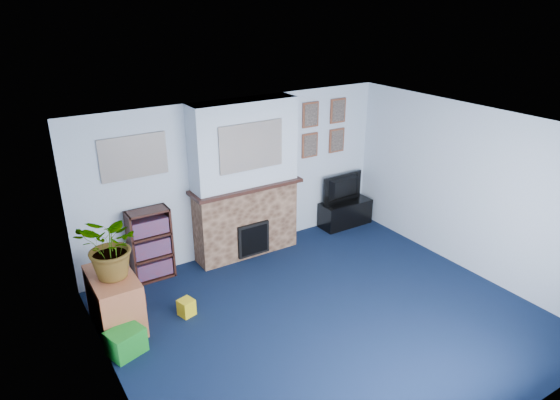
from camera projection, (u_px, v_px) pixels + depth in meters
floor at (326, 318)px, 6.26m from camera, size 5.00×4.50×0.01m
ceiling at (334, 131)px, 5.34m from camera, size 5.00×4.50×0.01m
wall_back at (239, 177)px, 7.56m from camera, size 5.00×0.04×2.40m
wall_front at (499, 335)px, 4.04m from camera, size 5.00×0.04×2.40m
wall_left at (112, 296)px, 4.57m from camera, size 0.04×4.50×2.40m
wall_right at (470, 190)px, 7.03m from camera, size 0.04×4.50×2.40m
chimney_breast at (245, 182)px, 7.40m from camera, size 1.72×0.50×2.40m
collage_main at (251, 146)px, 7.01m from camera, size 1.00×0.03×0.68m
collage_left at (134, 157)px, 6.56m from camera, size 0.90×0.03×0.58m
portrait_tl at (310, 115)px, 7.88m from camera, size 0.30×0.03×0.40m
portrait_tr at (338, 111)px, 8.15m from camera, size 0.30×0.03×0.40m
portrait_bl at (310, 145)px, 8.07m from camera, size 0.30×0.03×0.40m
portrait_br at (337, 140)px, 8.34m from camera, size 0.30×0.03×0.40m
tv_stand at (345, 213)px, 8.72m from camera, size 0.92×0.39×0.44m
television at (346, 189)px, 8.57m from camera, size 0.83×0.14×0.47m
bookshelf at (151, 246)px, 6.97m from camera, size 0.58×0.28×1.05m
sideboard at (115, 300)px, 6.00m from camera, size 0.50×0.89×0.69m
potted_plant at (112, 246)px, 5.70m from camera, size 0.94×0.96×0.81m
mantel_clock at (248, 180)px, 7.37m from camera, size 0.09×0.05×0.13m
mantel_candle at (262, 177)px, 7.48m from camera, size 0.06×0.06×0.18m
mantel_teddy at (209, 189)px, 7.06m from camera, size 0.13×0.13×0.13m
mantel_can at (288, 172)px, 7.72m from camera, size 0.06×0.06×0.11m
green_crate at (126, 343)px, 5.60m from camera, size 0.46×0.41×0.30m
toy_ball at (121, 343)px, 5.67m from camera, size 0.17×0.17×0.17m
toy_block at (186, 307)px, 6.28m from camera, size 0.22×0.22×0.22m
toy_tube at (114, 324)px, 6.03m from camera, size 0.35×0.16×0.20m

